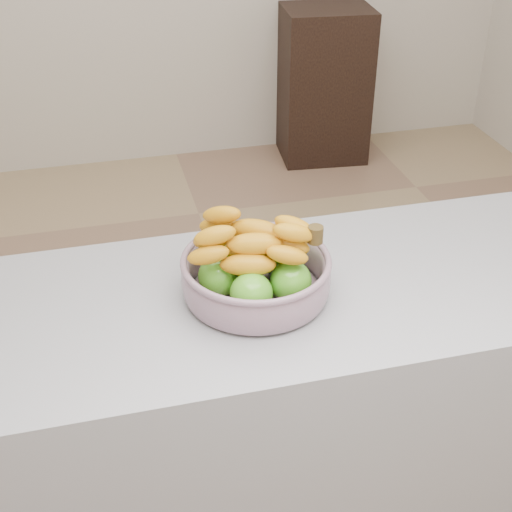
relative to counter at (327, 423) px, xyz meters
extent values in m
plane|color=#977E5C|center=(0.00, 0.75, -0.45)|extent=(4.00, 4.00, 0.00)
cube|color=#96969D|center=(0.00, 0.00, 0.00)|extent=(2.00, 0.60, 0.90)
cube|color=black|center=(0.86, 2.53, -0.01)|extent=(0.52, 0.43, 0.87)
cylinder|color=#939DB0|center=(-0.19, 0.00, 0.46)|extent=(0.28, 0.28, 0.01)
torus|color=#939DB0|center=(-0.19, 0.00, 0.54)|extent=(0.33, 0.33, 0.02)
sphere|color=#479D1B|center=(-0.22, -0.08, 0.51)|extent=(0.09, 0.09, 0.09)
sphere|color=#479D1B|center=(-0.13, -0.05, 0.51)|extent=(0.09, 0.09, 0.09)
sphere|color=#479D1B|center=(-0.12, 0.04, 0.51)|extent=(0.09, 0.09, 0.09)
sphere|color=#479D1B|center=(-0.21, 0.08, 0.51)|extent=(0.09, 0.09, 0.09)
sphere|color=#479D1B|center=(-0.27, 0.00, 0.51)|extent=(0.09, 0.09, 0.09)
ellipsoid|color=gold|center=(-0.22, -0.04, 0.56)|extent=(0.21, 0.10, 0.05)
ellipsoid|color=gold|center=(-0.20, 0.00, 0.56)|extent=(0.21, 0.12, 0.05)
ellipsoid|color=gold|center=(-0.18, 0.05, 0.56)|extent=(0.20, 0.14, 0.05)
ellipsoid|color=gold|center=(-0.20, -0.03, 0.60)|extent=(0.21, 0.08, 0.05)
ellipsoid|color=gold|center=(-0.18, 0.03, 0.60)|extent=(0.20, 0.15, 0.05)
cylinder|color=#3F2F14|center=(-0.08, -0.04, 0.61)|extent=(0.03, 0.03, 0.04)
camera|label=1|loc=(-0.51, -1.25, 1.37)|focal=50.00mm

